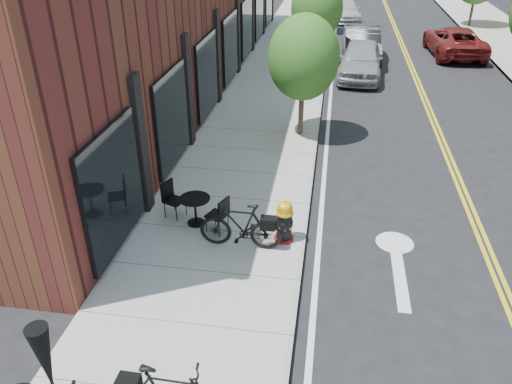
{
  "coord_description": "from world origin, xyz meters",
  "views": [
    {
      "loc": [
        0.32,
        -6.32,
        6.6
      ],
      "look_at": [
        -1.2,
        3.36,
        1.0
      ],
      "focal_mm": 35.0,
      "sensor_mm": 36.0,
      "label": 1
    }
  ],
  "objects_px": {
    "fire_hydrant": "(284,221)",
    "patio_umbrella": "(48,369)",
    "bicycle_left": "(241,226)",
    "parked_car_b": "(361,44)",
    "parked_car_c": "(345,10)",
    "bistro_set_c": "(195,207)",
    "parked_car_a": "(361,60)",
    "parked_car_far": "(454,41)"
  },
  "relations": [
    {
      "from": "patio_umbrella",
      "to": "parked_car_b",
      "type": "distance_m",
      "value": 22.11
    },
    {
      "from": "bicycle_left",
      "to": "patio_umbrella",
      "type": "xyz_separation_m",
      "value": [
        -1.4,
        -5.08,
        1.14
      ]
    },
    {
      "from": "patio_umbrella",
      "to": "parked_car_a",
      "type": "height_order",
      "value": "patio_umbrella"
    },
    {
      "from": "parked_car_c",
      "to": "bicycle_left",
      "type": "bearing_deg",
      "value": -100.71
    },
    {
      "from": "bicycle_left",
      "to": "parked_car_far",
      "type": "distance_m",
      "value": 19.81
    },
    {
      "from": "fire_hydrant",
      "to": "bistro_set_c",
      "type": "height_order",
      "value": "fire_hydrant"
    },
    {
      "from": "patio_umbrella",
      "to": "parked_car_c",
      "type": "xyz_separation_m",
      "value": [
        3.59,
        31.68,
        -1.17
      ]
    },
    {
      "from": "bicycle_left",
      "to": "parked_car_b",
      "type": "bearing_deg",
      "value": 170.25
    },
    {
      "from": "fire_hydrant",
      "to": "bistro_set_c",
      "type": "distance_m",
      "value": 2.14
    },
    {
      "from": "fire_hydrant",
      "to": "bicycle_left",
      "type": "bearing_deg",
      "value": -164.82
    },
    {
      "from": "parked_car_far",
      "to": "bicycle_left",
      "type": "bearing_deg",
      "value": 63.87
    },
    {
      "from": "bicycle_left",
      "to": "parked_car_a",
      "type": "relative_size",
      "value": 0.4
    },
    {
      "from": "patio_umbrella",
      "to": "parked_car_far",
      "type": "height_order",
      "value": "patio_umbrella"
    },
    {
      "from": "bistro_set_c",
      "to": "parked_car_a",
      "type": "distance_m",
      "value": 13.51
    },
    {
      "from": "bicycle_left",
      "to": "parked_car_c",
      "type": "bearing_deg",
      "value": 175.78
    },
    {
      "from": "parked_car_c",
      "to": "parked_car_b",
      "type": "bearing_deg",
      "value": -91.45
    },
    {
      "from": "parked_car_b",
      "to": "parked_car_c",
      "type": "xyz_separation_m",
      "value": [
        -0.8,
        10.04,
        -0.16
      ]
    },
    {
      "from": "bistro_set_c",
      "to": "parked_car_a",
      "type": "height_order",
      "value": "parked_car_a"
    },
    {
      "from": "fire_hydrant",
      "to": "patio_umbrella",
      "type": "bearing_deg",
      "value": -122.01
    },
    {
      "from": "parked_car_a",
      "to": "bistro_set_c",
      "type": "bearing_deg",
      "value": -103.33
    },
    {
      "from": "parked_car_a",
      "to": "bicycle_left",
      "type": "bearing_deg",
      "value": -97.64
    },
    {
      "from": "fire_hydrant",
      "to": "parked_car_far",
      "type": "xyz_separation_m",
      "value": [
        6.78,
        17.84,
        0.11
      ]
    },
    {
      "from": "fire_hydrant",
      "to": "parked_car_b",
      "type": "bearing_deg",
      "value": 73.36
    },
    {
      "from": "fire_hydrant",
      "to": "patio_umbrella",
      "type": "height_order",
      "value": "patio_umbrella"
    },
    {
      "from": "patio_umbrella",
      "to": "parked_car_b",
      "type": "xyz_separation_m",
      "value": [
        4.39,
        21.65,
        -1.01
      ]
    },
    {
      "from": "fire_hydrant",
      "to": "parked_car_a",
      "type": "bearing_deg",
      "value": 72.19
    },
    {
      "from": "fire_hydrant",
      "to": "parked_car_c",
      "type": "bearing_deg",
      "value": 77.91
    },
    {
      "from": "bicycle_left",
      "to": "bistro_set_c",
      "type": "distance_m",
      "value": 1.43
    },
    {
      "from": "bistro_set_c",
      "to": "parked_car_a",
      "type": "relative_size",
      "value": 0.37
    },
    {
      "from": "patio_umbrella",
      "to": "parked_car_a",
      "type": "bearing_deg",
      "value": 77.11
    },
    {
      "from": "bicycle_left",
      "to": "parked_car_b",
      "type": "xyz_separation_m",
      "value": [
        2.99,
        16.57,
        0.13
      ]
    },
    {
      "from": "parked_car_b",
      "to": "parked_car_c",
      "type": "bearing_deg",
      "value": 92.96
    },
    {
      "from": "bicycle_left",
      "to": "bistro_set_c",
      "type": "xyz_separation_m",
      "value": [
        -1.21,
        0.75,
        -0.1
      ]
    },
    {
      "from": "parked_car_c",
      "to": "parked_car_a",
      "type": "bearing_deg",
      "value": -92.94
    },
    {
      "from": "bistro_set_c",
      "to": "parked_car_a",
      "type": "xyz_separation_m",
      "value": [
        4.1,
        12.87,
        0.21
      ]
    },
    {
      "from": "parked_car_c",
      "to": "parked_car_far",
      "type": "xyz_separation_m",
      "value": [
        5.5,
        -8.35,
        0.07
      ]
    },
    {
      "from": "bistro_set_c",
      "to": "parked_car_b",
      "type": "xyz_separation_m",
      "value": [
        4.2,
        15.82,
        0.23
      ]
    },
    {
      "from": "bistro_set_c",
      "to": "parked_car_c",
      "type": "xyz_separation_m",
      "value": [
        3.4,
        25.85,
        0.07
      ]
    },
    {
      "from": "fire_hydrant",
      "to": "parked_car_b",
      "type": "xyz_separation_m",
      "value": [
        2.08,
        16.16,
        0.2
      ]
    },
    {
      "from": "patio_umbrella",
      "to": "parked_car_c",
      "type": "relative_size",
      "value": 0.53
    },
    {
      "from": "parked_car_a",
      "to": "fire_hydrant",
      "type": "bearing_deg",
      "value": -94.2
    },
    {
      "from": "fire_hydrant",
      "to": "parked_car_far",
      "type": "bearing_deg",
      "value": 59.89
    }
  ]
}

